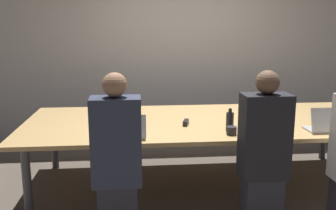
% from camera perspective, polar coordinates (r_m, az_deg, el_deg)
% --- Properties ---
extents(ground_plane, '(24.00, 24.00, 0.00)m').
position_cam_1_polar(ground_plane, '(4.32, 5.16, -11.56)').
color(ground_plane, brown).
extents(curtain_wall, '(12.00, 0.06, 2.80)m').
position_cam_1_polar(curtain_wall, '(5.76, 2.14, 8.73)').
color(curtain_wall, '#BCB7B2').
rests_on(curtain_wall, ground_plane).
extents(conference_table, '(3.81, 1.58, 0.72)m').
position_cam_1_polar(conference_table, '(4.10, 5.34, -2.85)').
color(conference_table, tan).
rests_on(conference_table, ground_plane).
extents(laptop_near_left, '(0.32, 0.22, 0.22)m').
position_cam_1_polar(laptop_near_left, '(3.39, -6.06, -4.04)').
color(laptop_near_left, silver).
rests_on(laptop_near_left, conference_table).
extents(person_near_left, '(0.40, 0.24, 1.37)m').
position_cam_1_polar(person_near_left, '(3.09, -7.80, -8.19)').
color(person_near_left, '#2D2D38').
rests_on(person_near_left, ground_plane).
extents(cup_near_left, '(0.08, 0.08, 0.08)m').
position_cam_1_polar(cup_near_left, '(3.47, -9.96, -4.22)').
color(cup_near_left, brown).
rests_on(cup_near_left, conference_table).
extents(laptop_near_midright, '(0.33, 0.25, 0.25)m').
position_cam_1_polar(laptop_near_midright, '(3.61, 14.09, -3.26)').
color(laptop_near_midright, silver).
rests_on(laptop_near_midright, conference_table).
extents(person_near_midright, '(0.40, 0.24, 1.37)m').
position_cam_1_polar(person_near_midright, '(3.29, 14.37, -7.17)').
color(person_near_midright, '#2D2D38').
rests_on(person_near_midright, ground_plane).
extents(cup_near_midright, '(0.10, 0.10, 0.08)m').
position_cam_1_polar(cup_near_midright, '(3.55, 9.65, -3.87)').
color(cup_near_midright, '#232328').
rests_on(cup_near_midright, conference_table).
extents(bottle_near_midright, '(0.07, 0.07, 0.22)m').
position_cam_1_polar(bottle_near_midright, '(3.66, 9.40, -2.48)').
color(bottle_near_midright, black).
rests_on(bottle_near_midright, conference_table).
extents(laptop_near_right, '(0.32, 0.24, 0.24)m').
position_cam_1_polar(laptop_near_right, '(3.89, 22.82, -2.79)').
color(laptop_near_right, '#B7B7BC').
rests_on(laptop_near_right, conference_table).
extents(stapler, '(0.08, 0.16, 0.05)m').
position_cam_1_polar(stapler, '(3.86, 2.73, -2.68)').
color(stapler, black).
rests_on(stapler, conference_table).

